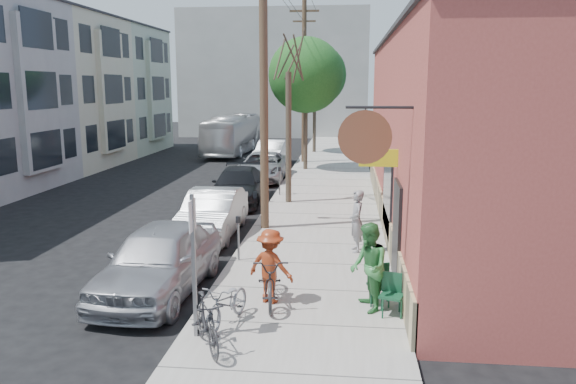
# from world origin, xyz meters

# --- Properties ---
(ground) EXTENTS (120.00, 120.00, 0.00)m
(ground) POSITION_xyz_m (0.00, 0.00, 0.00)
(ground) COLOR black
(sidewalk) EXTENTS (4.50, 58.00, 0.15)m
(sidewalk) POSITION_xyz_m (4.25, 11.00, 0.07)
(sidewalk) COLOR #9F9B93
(sidewalk) RESTS_ON ground
(cafe_building) EXTENTS (6.60, 20.20, 6.61)m
(cafe_building) POSITION_xyz_m (8.99, 4.99, 3.30)
(cafe_building) COLOR #A3443C
(cafe_building) RESTS_ON ground
(apartment_row) EXTENTS (6.30, 32.00, 9.00)m
(apartment_row) POSITION_xyz_m (-11.85, 14.00, 4.50)
(apartment_row) COLOR #A6B397
(apartment_row) RESTS_ON ground
(end_cap_building) EXTENTS (18.00, 8.00, 12.00)m
(end_cap_building) POSITION_xyz_m (-2.00, 42.00, 6.00)
(end_cap_building) COLOR #9C9B97
(end_cap_building) RESTS_ON ground
(sign_post) EXTENTS (0.07, 0.45, 2.80)m
(sign_post) POSITION_xyz_m (2.35, -4.74, 1.83)
(sign_post) COLOR slate
(sign_post) RESTS_ON sidewalk
(parking_meter_near) EXTENTS (0.14, 0.14, 1.24)m
(parking_meter_near) POSITION_xyz_m (2.25, 0.11, 0.98)
(parking_meter_near) COLOR slate
(parking_meter_near) RESTS_ON sidewalk
(parking_meter_far) EXTENTS (0.14, 0.14, 1.24)m
(parking_meter_far) POSITION_xyz_m (2.25, 9.60, 0.98)
(parking_meter_far) COLOR slate
(parking_meter_far) RESTS_ON sidewalk
(utility_pole_near) EXTENTS (3.57, 0.28, 10.00)m
(utility_pole_near) POSITION_xyz_m (2.39, 3.76, 5.41)
(utility_pole_near) COLOR #503A28
(utility_pole_near) RESTS_ON sidewalk
(utility_pole_far) EXTENTS (1.80, 0.28, 10.00)m
(utility_pole_far) POSITION_xyz_m (2.45, 20.63, 5.34)
(utility_pole_far) COLOR #503A28
(utility_pole_far) RESTS_ON sidewalk
(tree_bare) EXTENTS (0.24, 0.24, 5.31)m
(tree_bare) POSITION_xyz_m (2.80, 8.13, 2.80)
(tree_bare) COLOR #44392C
(tree_bare) RESTS_ON sidewalk
(tree_leafy_mid) EXTENTS (4.25, 4.25, 7.47)m
(tree_leafy_mid) POSITION_xyz_m (2.80, 17.49, 5.48)
(tree_leafy_mid) COLOR #44392C
(tree_leafy_mid) RESTS_ON sidewalk
(tree_leafy_far) EXTENTS (4.46, 4.46, 7.73)m
(tree_leafy_far) POSITION_xyz_m (2.80, 26.04, 5.64)
(tree_leafy_far) COLOR #44392C
(tree_leafy_far) RESTS_ON sidewalk
(patio_chair_a) EXTENTS (0.63, 0.63, 0.88)m
(patio_chair_a) POSITION_xyz_m (6.19, -3.33, 0.59)
(patio_chair_a) COLOR #113F27
(patio_chair_a) RESTS_ON sidewalk
(patio_chair_b) EXTENTS (0.65, 0.65, 0.88)m
(patio_chair_b) POSITION_xyz_m (5.98, -2.75, 0.59)
(patio_chair_b) COLOR #113F27
(patio_chair_b) RESTS_ON sidewalk
(patron_grey) EXTENTS (0.53, 0.72, 1.82)m
(patron_grey) POSITION_xyz_m (5.51, 1.26, 1.06)
(patron_grey) COLOR gray
(patron_grey) RESTS_ON sidewalk
(patron_green) EXTENTS (0.92, 1.07, 1.92)m
(patron_green) POSITION_xyz_m (5.71, -3.09, 1.11)
(patron_green) COLOR #317A3B
(patron_green) RESTS_ON sidewalk
(cyclist) EXTENTS (1.24, 0.99, 1.68)m
(cyclist) POSITION_xyz_m (3.56, -2.86, 0.99)
(cyclist) COLOR maroon
(cyclist) RESTS_ON sidewalk
(cyclist_bike) EXTENTS (1.05, 2.22, 1.12)m
(cyclist_bike) POSITION_xyz_m (3.56, -2.86, 0.71)
(cyclist_bike) COLOR black
(cyclist_bike) RESTS_ON sidewalk
(parked_bike_a) EXTENTS (1.21, 1.69, 1.00)m
(parked_bike_a) POSITION_xyz_m (2.69, -5.25, 0.65)
(parked_bike_a) COLOR black
(parked_bike_a) RESTS_ON sidewalk
(parked_bike_b) EXTENTS (1.03, 1.81, 0.90)m
(parked_bike_b) POSITION_xyz_m (2.85, -4.15, 0.60)
(parked_bike_b) COLOR slate
(parked_bike_b) RESTS_ON sidewalk
(car_0) EXTENTS (2.24, 5.05, 1.69)m
(car_0) POSITION_xyz_m (0.78, -2.23, 0.84)
(car_0) COLOR #A2A3AA
(car_0) RESTS_ON ground
(car_1) EXTENTS (1.64, 4.63, 1.52)m
(car_1) POSITION_xyz_m (0.80, 3.05, 0.76)
(car_1) COLOR #95999C
(car_1) RESTS_ON ground
(car_2) EXTENTS (2.31, 5.15, 1.47)m
(car_2) POSITION_xyz_m (0.63, 8.39, 0.73)
(car_2) COLOR black
(car_2) RESTS_ON ground
(car_3) EXTENTS (2.43, 5.25, 1.46)m
(car_3) POSITION_xyz_m (0.80, 14.23, 0.73)
(car_3) COLOR #9D9FA4
(car_3) RESTS_ON ground
(car_4) EXTENTS (1.96, 4.87, 1.57)m
(car_4) POSITION_xyz_m (0.54, 19.74, 0.79)
(car_4) COLOR #AAAEB2
(car_4) RESTS_ON ground
(bus) EXTENTS (2.57, 10.07, 2.79)m
(bus) POSITION_xyz_m (-3.14, 25.69, 1.40)
(bus) COLOR silver
(bus) RESTS_ON ground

